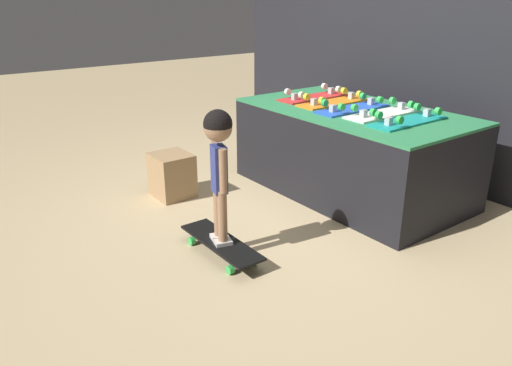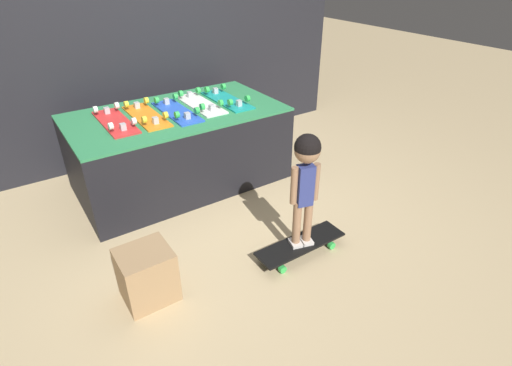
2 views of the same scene
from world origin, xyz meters
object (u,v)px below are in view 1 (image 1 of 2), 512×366
Objects in this scene: skateboard_blue_on_rack at (352,108)px; child at (219,152)px; skateboard_teal_on_rack at (408,120)px; storage_box at (172,175)px; skateboard_red_on_rack at (313,96)px; skateboard_on_floor at (221,244)px; skateboard_white_on_rack at (383,113)px; skateboard_orange_on_rack at (333,101)px.

child reaches higher than skateboard_blue_on_rack.
skateboard_teal_on_rack reaches higher than storage_box.
skateboard_red_on_rack and skateboard_teal_on_rack have the same top height.
skateboard_on_floor is 0.58m from child.
skateboard_white_on_rack is at bearing 50.03° from storage_box.
skateboard_teal_on_rack is (0.98, -0.04, 0.00)m from skateboard_red_on_rack.
skateboard_teal_on_rack is at bearing -7.11° from skateboard_white_on_rack.
skateboard_on_floor is (0.74, -1.41, -0.61)m from skateboard_red_on_rack.
skateboard_white_on_rack reaches higher than skateboard_on_floor.
skateboard_on_floor is 1.94× the size of storage_box.
skateboard_orange_on_rack reaches higher than storage_box.
skateboard_white_on_rack is at bearing 90.21° from skateboard_on_floor.
skateboard_on_floor is (-0.24, -1.38, -0.61)m from skateboard_teal_on_rack.
storage_box is at bearing -176.08° from child.
skateboard_on_floor is (0.50, -1.40, -0.61)m from skateboard_orange_on_rack.
storage_box is (-1.01, 0.21, 0.10)m from skateboard_on_floor.
skateboard_blue_on_rack is at bearing 56.46° from storage_box.
child is at bearing 0.00° from skateboard_on_floor.
skateboard_teal_on_rack is (0.74, -0.02, 0.00)m from skateboard_orange_on_rack.
skateboard_white_on_rack is 1.00× the size of skateboard_teal_on_rack.
skateboard_teal_on_rack is at bearing 2.58° from skateboard_blue_on_rack.
skateboard_teal_on_rack is at bearing 95.50° from child.
skateboard_blue_on_rack is (0.25, -0.04, 0.00)m from skateboard_orange_on_rack.
skateboard_red_on_rack is at bearing 177.95° from skateboard_teal_on_rack.
child is (-0.24, -1.38, -0.03)m from skateboard_teal_on_rack.
skateboard_blue_on_rack reaches higher than skateboard_on_floor.
skateboard_white_on_rack is 1.54m from skateboard_on_floor.
skateboard_white_on_rack is at bearing 172.89° from skateboard_teal_on_rack.
child reaches higher than skateboard_orange_on_rack.
storage_box is at bearing -136.94° from skateboard_teal_on_rack.
child reaches higher than skateboard_white_on_rack.
skateboard_teal_on_rack reaches higher than skateboard_on_floor.
skateboard_on_floor is (0.01, -1.41, -0.61)m from skateboard_white_on_rack.
child is at bearing -99.91° from skateboard_teal_on_rack.
skateboard_blue_on_rack is at bearing 100.50° from skateboard_on_floor.
skateboard_blue_on_rack is 0.77× the size of child.
skateboard_blue_on_rack is at bearing -6.65° from skateboard_red_on_rack.
skateboard_on_floor is (0.25, -1.36, -0.61)m from skateboard_blue_on_rack.
skateboard_white_on_rack is (0.74, -0.00, 0.00)m from skateboard_red_on_rack.
skateboard_blue_on_rack is 1.00× the size of skateboard_white_on_rack.
skateboard_on_floor is at bearing -89.79° from skateboard_white_on_rack.
skateboard_on_floor is at bearing -164.58° from child.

